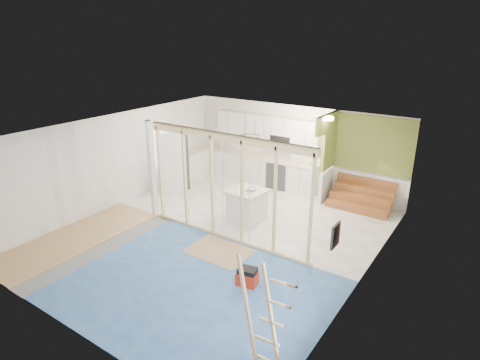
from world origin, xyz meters
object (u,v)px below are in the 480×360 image
Objects in this scene: fridge at (168,161)px; toolbox at (247,277)px; ladder at (263,320)px; island at (247,206)px.

fridge reaches higher than toolbox.
ladder is at bearing -62.83° from toolbox.
ladder is at bearing -50.19° from island.
island is at bearing 13.62° from fridge.
fridge reaches higher than ladder.
island is 2.88m from toolbox.
toolbox is (1.58, -2.39, -0.24)m from island.
toolbox is at bearing 137.68° from ladder.
fridge is 2.05× the size of island.
island reaches higher than toolbox.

